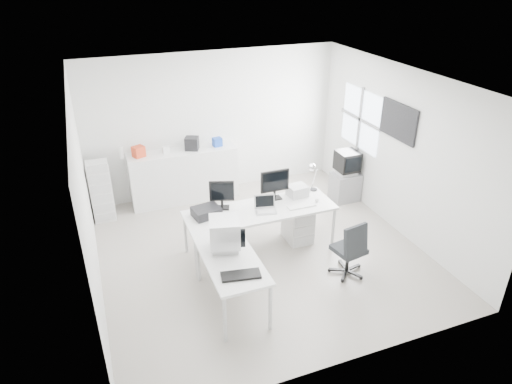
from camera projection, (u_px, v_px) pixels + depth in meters
name	position (u px, v px, depth m)	size (l,w,h in m)	color
floor	(260.00, 251.00, 7.48)	(5.00, 5.00, 0.01)	beige
ceiling	(261.00, 81.00, 6.20)	(5.00, 5.00, 0.01)	white
back_wall	(214.00, 124.00, 8.92)	(5.00, 0.02, 2.80)	silver
left_wall	(86.00, 202.00, 6.04)	(0.02, 5.00, 2.80)	silver
right_wall	(399.00, 152.00, 7.64)	(0.02, 5.00, 2.80)	silver
window	(360.00, 119.00, 8.53)	(0.02, 1.20, 1.10)	white
wall_picture	(399.00, 121.00, 7.48)	(0.04, 0.90, 0.60)	black
main_desk	(260.00, 229.00, 7.37)	(2.40, 0.80, 0.75)	silver
side_desk	(232.00, 281.00, 6.19)	(0.70, 1.40, 0.75)	silver
drawer_pedestal	(298.00, 224.00, 7.67)	(0.40, 0.50, 0.60)	silver
inkjet_printer	(206.00, 212.00, 6.98)	(0.41, 0.32, 0.14)	black
lcd_monitor_small	(222.00, 195.00, 7.12)	(0.39, 0.22, 0.49)	black
lcd_monitor_large	(275.00, 185.00, 7.41)	(0.48, 0.19, 0.50)	black
laptop	(266.00, 206.00, 7.09)	(0.30, 0.31, 0.20)	#B7B7BA
white_keyboard	(302.00, 206.00, 7.28)	(0.46, 0.14, 0.02)	silver
white_mouse	(317.00, 200.00, 7.41)	(0.06, 0.06, 0.06)	silver
laser_printer	(297.00, 191.00, 7.58)	(0.31, 0.27, 0.18)	#B2B2B2
desk_lamp	(314.00, 178.00, 7.70)	(0.15, 0.15, 0.44)	silver
crt_monitor	(225.00, 234.00, 6.12)	(0.41, 0.41, 0.47)	#B7B7BA
black_keyboard	(241.00, 275.00, 5.68)	(0.50, 0.20, 0.03)	black
office_chair	(349.00, 247.00, 6.76)	(0.55, 0.55, 0.95)	#272A2C
tv_cabinet	(345.00, 187.00, 8.97)	(0.51, 0.42, 0.56)	gray
crt_tv	(347.00, 163.00, 8.74)	(0.50, 0.48, 0.45)	black
sideboard	(184.00, 175.00, 8.87)	(2.07, 0.52, 1.03)	silver
clutter_box_a	(139.00, 152.00, 8.34)	(0.20, 0.18, 0.20)	red
clutter_box_b	(166.00, 150.00, 8.51)	(0.12, 0.10, 0.12)	silver
clutter_box_c	(192.00, 143.00, 8.65)	(0.24, 0.22, 0.24)	black
clutter_box_d	(217.00, 142.00, 8.82)	(0.17, 0.15, 0.17)	#173EA1
clutter_bottle	(121.00, 153.00, 8.27)	(0.07, 0.07, 0.22)	silver
filing_cabinet	(101.00, 191.00, 8.23)	(0.38, 0.45, 1.08)	silver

